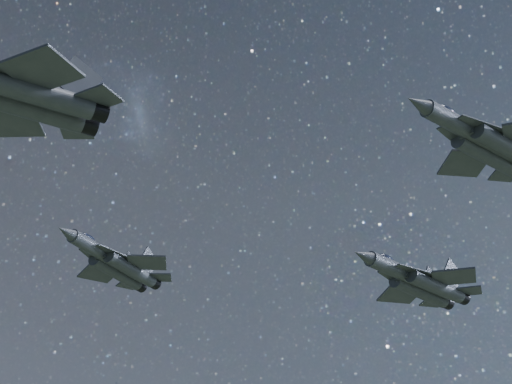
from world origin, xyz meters
TOP-DOWN VIEW (x-y plane):
  - jet_lead at (-23.01, -4.86)m, footprint 16.97×11.74m
  - jet_left at (0.48, 21.04)m, footprint 15.66×10.34m
  - jet_right at (7.73, -19.40)m, footprint 14.87×10.63m
  - jet_slot at (21.42, -0.76)m, footprint 16.58×11.68m

SIDE VIEW (x-z plane):
  - jet_slot at x=21.42m, z-range 152.72..156.91m
  - jet_lead at x=-23.01m, z-range 153.16..157.42m
  - jet_right at x=7.73m, z-range 154.49..158.29m
  - jet_left at x=0.48m, z-range 156.28..160.29m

